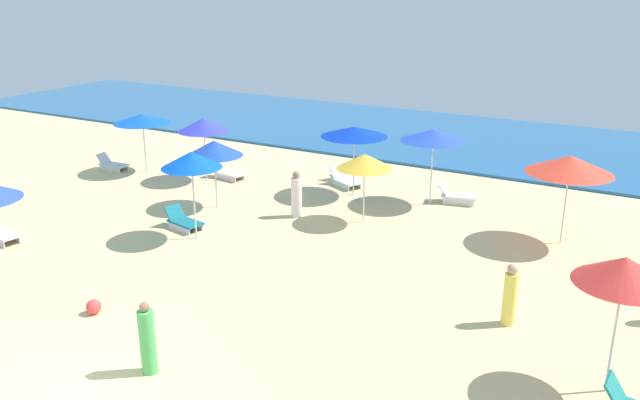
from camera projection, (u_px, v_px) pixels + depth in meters
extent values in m
cube|color=#215A90|center=(462.00, 139.00, 32.48)|extent=(60.00, 11.38, 0.12)
cylinder|color=silver|center=(145.00, 148.00, 26.91)|extent=(0.05, 0.05, 2.04)
cone|color=blue|center=(142.00, 119.00, 26.53)|extent=(2.30, 2.30, 0.38)
cube|color=silver|center=(110.00, 169.00, 27.18)|extent=(1.08, 0.08, 0.21)
cube|color=silver|center=(118.00, 167.00, 27.58)|extent=(1.08, 0.08, 0.21)
cube|color=silver|center=(114.00, 165.00, 27.34)|extent=(1.22, 0.61, 0.06)
cube|color=silver|center=(103.00, 158.00, 27.51)|extent=(0.35, 0.55, 0.44)
cylinder|color=silver|center=(613.00, 339.00, 12.40)|extent=(0.05, 0.05, 2.30)
cone|color=red|center=(624.00, 270.00, 11.95)|extent=(1.82, 1.82, 0.53)
cube|color=#1E7A74|center=(616.00, 392.00, 11.88)|extent=(0.41, 0.63, 0.52)
cylinder|color=silver|center=(216.00, 182.00, 22.75)|extent=(0.05, 0.05, 1.85)
cone|color=#1D45AE|center=(214.00, 148.00, 22.37)|extent=(1.96, 1.96, 0.52)
cylinder|color=silver|center=(205.00, 156.00, 25.74)|extent=(0.05, 0.05, 1.98)
cone|color=#323AC8|center=(203.00, 125.00, 25.34)|extent=(1.99, 1.99, 0.51)
cube|color=silver|center=(225.00, 178.00, 26.01)|extent=(1.09, 0.18, 0.21)
cube|color=silver|center=(234.00, 175.00, 26.40)|extent=(1.09, 0.18, 0.21)
cube|color=#F5E1C4|center=(230.00, 173.00, 26.16)|extent=(1.28, 0.74, 0.06)
cube|color=#F5E1C4|center=(219.00, 165.00, 26.40)|extent=(0.40, 0.60, 0.51)
cylinder|color=silver|center=(194.00, 204.00, 19.89)|extent=(0.05, 0.05, 2.26)
cone|color=blue|center=(191.00, 160.00, 19.45)|extent=(1.82, 1.82, 0.49)
cube|color=silver|center=(179.00, 228.00, 20.78)|extent=(1.03, 0.25, 0.21)
cube|color=silver|center=(192.00, 224.00, 21.16)|extent=(1.03, 0.25, 0.21)
cube|color=#176977|center=(185.00, 222.00, 20.93)|extent=(1.26, 0.83, 0.06)
cube|color=#176977|center=(175.00, 212.00, 21.19)|extent=(0.45, 0.64, 0.45)
cube|color=silver|center=(10.00, 236.00, 20.17)|extent=(1.21, 0.22, 0.22)
cube|color=silver|center=(1.00, 234.00, 19.94)|extent=(1.42, 0.77, 0.06)
cylinder|color=silver|center=(354.00, 166.00, 24.01)|extent=(0.05, 0.05, 2.20)
cone|color=#082EB3|center=(354.00, 132.00, 23.60)|extent=(2.42, 2.42, 0.35)
cube|color=silver|center=(341.00, 186.00, 25.08)|extent=(0.95, 0.52, 0.20)
cube|color=silver|center=(353.00, 183.00, 25.37)|extent=(0.95, 0.52, 0.20)
cube|color=silver|center=(347.00, 181.00, 25.18)|extent=(1.34, 1.13, 0.06)
cube|color=silver|center=(339.00, 173.00, 25.54)|extent=(0.59, 0.72, 0.43)
cube|color=silver|center=(339.00, 182.00, 25.51)|extent=(1.02, 0.58, 0.19)
cube|color=silver|center=(351.00, 180.00, 25.79)|extent=(1.02, 0.58, 0.19)
cube|color=silver|center=(345.00, 178.00, 25.61)|extent=(1.43, 1.19, 0.06)
cube|color=silver|center=(337.00, 170.00, 26.02)|extent=(0.62, 0.72, 0.37)
cylinder|color=silver|center=(364.00, 196.00, 21.31)|extent=(0.05, 0.05, 1.83)
cone|color=gold|center=(365.00, 161.00, 20.94)|extent=(1.82, 1.82, 0.48)
cylinder|color=silver|center=(564.00, 209.00, 19.56)|extent=(0.05, 0.05, 2.19)
cone|color=#E33F29|center=(570.00, 164.00, 19.13)|extent=(2.50, 2.50, 0.53)
cylinder|color=silver|center=(431.00, 173.00, 22.99)|extent=(0.05, 0.05, 2.30)
cone|color=blue|center=(434.00, 135.00, 22.55)|extent=(2.27, 2.27, 0.40)
cube|color=silver|center=(458.00, 202.00, 23.14)|extent=(1.07, 0.26, 0.25)
cube|color=silver|center=(460.00, 197.00, 23.65)|extent=(1.07, 0.26, 0.25)
cube|color=silver|center=(459.00, 196.00, 23.35)|extent=(1.32, 0.90, 0.06)
cube|color=silver|center=(444.00, 189.00, 23.44)|extent=(0.47, 0.69, 0.44)
cylinder|color=#4AAC5B|center=(148.00, 342.00, 13.17)|extent=(0.40, 0.40, 1.38)
sphere|color=#90654A|center=(144.00, 307.00, 12.92)|extent=(0.20, 0.20, 0.20)
cylinder|color=#F7DE5C|center=(510.00, 299.00, 15.04)|extent=(0.43, 0.43, 1.27)
sphere|color=tan|center=(513.00, 269.00, 14.80)|extent=(0.25, 0.25, 0.25)
cylinder|color=white|center=(297.00, 197.00, 21.90)|extent=(0.39, 0.39, 1.35)
sphere|color=#8A6C4E|center=(296.00, 175.00, 21.65)|extent=(0.25, 0.25, 0.25)
sphere|color=#E9433F|center=(94.00, 307.00, 15.66)|extent=(0.36, 0.36, 0.36)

